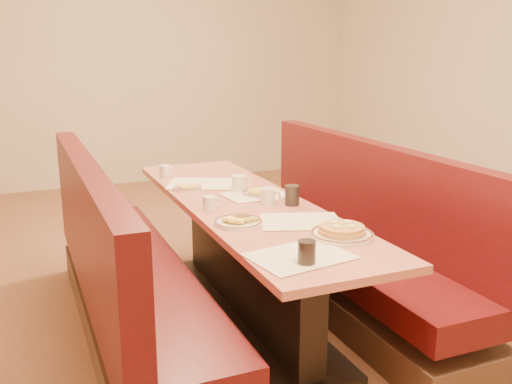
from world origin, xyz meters
name	(u,v)px	position (x,y,z in m)	size (l,w,h in m)	color
ground	(245,318)	(0.00, 0.00, 0.00)	(8.00, 8.00, 0.00)	#9E6647
diner_table	(245,262)	(0.00, 0.00, 0.37)	(0.70, 2.50, 0.75)	black
booth_left	(124,282)	(-0.73, 0.00, 0.36)	(0.55, 2.50, 1.05)	#4C3326
booth_right	(349,248)	(0.73, 0.00, 0.36)	(0.55, 2.50, 1.05)	#4C3326
placemat_near_left	(300,256)	(-0.12, -0.94, 0.75)	(0.42, 0.32, 0.00)	#FFEFC7
placemat_near_right	(301,221)	(0.12, -0.49, 0.75)	(0.41, 0.31, 0.00)	#FFEFC7
placemat_far_left	(203,183)	(-0.08, 0.53, 0.75)	(0.46, 0.34, 0.00)	#FFEFC7
placemat_far_right	(255,195)	(0.12, 0.12, 0.75)	(0.38, 0.29, 0.00)	#FFEFC7
pancake_plate	(342,232)	(0.19, -0.78, 0.77)	(0.31, 0.31, 0.07)	white
eggs_plate	(238,222)	(-0.20, -0.40, 0.77)	(0.25, 0.25, 0.05)	white
extra_plate_mid	(259,193)	(0.14, 0.12, 0.76)	(0.21, 0.21, 0.04)	white
extra_plate_far	(187,188)	(-0.23, 0.43, 0.76)	(0.19, 0.19, 0.04)	white
coffee_mug_a	(268,196)	(0.11, -0.08, 0.80)	(0.12, 0.08, 0.09)	white
coffee_mug_b	(210,203)	(-0.24, -0.08, 0.79)	(0.10, 0.07, 0.08)	white
coffee_mug_c	(240,183)	(0.07, 0.27, 0.80)	(0.13, 0.09, 0.10)	white
coffee_mug_d	(165,171)	(-0.26, 0.86, 0.79)	(0.11, 0.08, 0.08)	white
soda_tumbler_near	(307,253)	(-0.13, -1.03, 0.80)	(0.08, 0.08, 0.10)	black
soda_tumbler_mid	(292,195)	(0.23, -0.17, 0.81)	(0.08, 0.08, 0.12)	black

